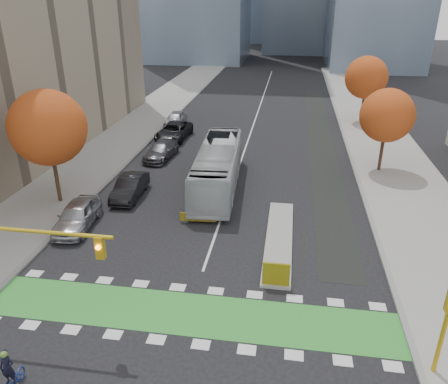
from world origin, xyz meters
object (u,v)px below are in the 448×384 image
(traffic_signal_east, at_px, (447,319))
(parked_car_c, at_px, (161,150))
(tree_east_far, at_px, (366,78))
(parked_car_e, at_px, (176,119))
(bus, at_px, (218,167))
(parked_car_a, at_px, (77,215))
(parked_car_b, at_px, (130,187))
(cyclist, at_px, (11,379))
(parked_car_d, at_px, (174,131))
(tree_east_near, at_px, (387,116))
(tree_west, at_px, (48,128))
(hazard_board, at_px, (276,274))

(traffic_signal_east, distance_m, parked_car_c, 29.06)
(parked_car_c, bearing_deg, tree_east_far, 43.63)
(parked_car_c, relative_size, parked_car_e, 1.09)
(tree_east_far, relative_size, bus, 0.62)
(tree_east_far, height_order, parked_car_a, tree_east_far)
(parked_car_a, height_order, parked_car_b, parked_car_a)
(parked_car_b, distance_m, parked_car_e, 19.63)
(bus, xyz_separation_m, parked_car_c, (-6.32, 5.93, -0.98))
(tree_east_far, xyz_separation_m, parked_car_e, (-21.36, -4.74, -4.43))
(parked_car_b, xyz_separation_m, parked_car_c, (-0.13, 8.60, -0.05))
(cyclist, distance_m, parked_car_d, 32.24)
(tree_east_near, height_order, parked_car_b, tree_east_near)
(parked_car_c, bearing_deg, parked_car_e, 102.95)
(parked_car_a, bearing_deg, bus, 38.75)
(parked_car_b, height_order, parked_car_e, parked_car_e)
(tree_east_near, distance_m, parked_car_b, 21.37)
(tree_west, xyz_separation_m, tree_east_far, (24.50, 26.00, -0.38))
(tree_east_far, height_order, parked_car_d, tree_east_far)
(traffic_signal_east, relative_size, parked_car_a, 0.82)
(parked_car_a, distance_m, parked_car_d, 19.60)
(bus, height_order, parked_car_d, bus)
(tree_east_far, relative_size, parked_car_c, 1.48)
(tree_west, height_order, parked_car_d, tree_west)
(hazard_board, bearing_deg, parked_car_c, 122.19)
(parked_car_a, bearing_deg, tree_east_near, 27.02)
(tree_east_near, bearing_deg, hazard_board, -114.20)
(cyclist, bearing_deg, parked_car_d, 91.34)
(tree_east_far, xyz_separation_m, traffic_signal_east, (-2.00, -38.51, -2.51))
(tree_west, bearing_deg, cyclist, -67.98)
(hazard_board, relative_size, tree_west, 0.17)
(parked_car_d, bearing_deg, parked_car_e, 105.48)
(tree_west, xyz_separation_m, parked_car_c, (4.61, 10.30, -4.87))
(cyclist, xyz_separation_m, bus, (4.49, 20.28, 1.06))
(tree_east_far, relative_size, parked_car_a, 1.52)
(parked_car_a, height_order, parked_car_d, parked_car_a)
(cyclist, height_order, parked_car_b, cyclist)
(hazard_board, height_order, tree_east_near, tree_east_near)
(tree_west, distance_m, parked_car_a, 6.53)
(cyclist, bearing_deg, tree_east_far, 64.14)
(cyclist, height_order, parked_car_e, cyclist)
(hazard_board, bearing_deg, bus, 112.64)
(hazard_board, relative_size, parked_car_d, 0.23)
(cyclist, xyz_separation_m, parked_car_d, (-2.18, 32.17, 0.17))
(tree_east_far, relative_size, parked_car_b, 1.58)
(hazard_board, distance_m, tree_east_far, 35.13)
(tree_east_near, height_order, cyclist, tree_east_near)
(hazard_board, distance_m, tree_east_near, 19.93)
(parked_car_b, relative_size, parked_car_e, 1.02)
(tree_west, xyz_separation_m, parked_car_b, (4.73, 1.70, -4.82))
(cyclist, distance_m, bus, 20.80)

